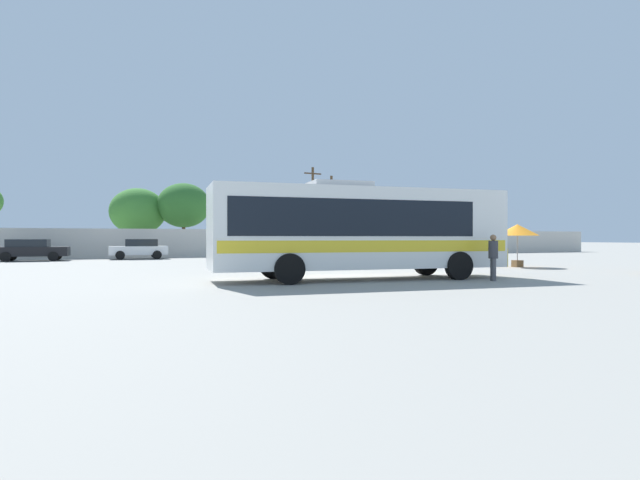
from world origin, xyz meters
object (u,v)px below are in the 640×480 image
at_px(attendant_by_bus_door, 493,255).
at_px(roadside_tree_right, 307,214).
at_px(roadside_tree_midleft, 138,211).
at_px(utility_pole_near, 331,213).
at_px(parked_car_leftmost_black, 31,249).
at_px(roadside_tree_midright, 184,205).
at_px(utility_pole_far, 313,209).
at_px(coach_bus_white_yellow, 357,228).
at_px(parked_car_second_white, 139,248).
at_px(vendor_umbrella_secondary_orange, 517,231).

bearing_deg(attendant_by_bus_door, roadside_tree_right, 80.45).
bearing_deg(roadside_tree_midleft, utility_pole_near, -15.64).
xyz_separation_m(parked_car_leftmost_black, roadside_tree_midright, (11.00, 8.26, 3.71)).
distance_m(utility_pole_near, roadside_tree_right, 5.40).
bearing_deg(utility_pole_far, roadside_tree_midleft, 168.20).
xyz_separation_m(coach_bus_white_yellow, parked_car_leftmost_black, (-13.58, 21.97, -1.14)).
relative_size(attendant_by_bus_door, utility_pole_near, 0.23).
relative_size(attendant_by_bus_door, parked_car_second_white, 0.42).
relative_size(attendant_by_bus_door, parked_car_leftmost_black, 0.37).
bearing_deg(coach_bus_white_yellow, attendant_by_bus_door, -28.75).
height_order(vendor_umbrella_secondary_orange, utility_pole_far, utility_pole_far).
xyz_separation_m(vendor_umbrella_secondary_orange, utility_pole_far, (-2.36, 24.03, 2.40)).
height_order(parked_car_second_white, utility_pole_far, utility_pole_far).
relative_size(utility_pole_near, roadside_tree_midleft, 1.23).
height_order(attendant_by_bus_door, vendor_umbrella_secondary_orange, vendor_umbrella_secondary_orange).
height_order(attendant_by_bus_door, parked_car_leftmost_black, attendant_by_bus_door).
xyz_separation_m(utility_pole_far, roadside_tree_midright, (-11.74, 2.07, 0.16)).
bearing_deg(attendant_by_bus_door, utility_pole_far, 80.91).
bearing_deg(roadside_tree_right, vendor_umbrella_secondary_orange, -87.03).
relative_size(coach_bus_white_yellow, roadside_tree_right, 1.97).
xyz_separation_m(coach_bus_white_yellow, utility_pole_near, (10.47, 26.69, 1.95)).
bearing_deg(roadside_tree_midright, coach_bus_white_yellow, -85.12).
distance_m(attendant_by_bus_door, parked_car_second_white, 27.13).
bearing_deg(roadside_tree_right, utility_pole_near, -85.78).
relative_size(attendant_by_bus_door, roadside_tree_midleft, 0.28).
xyz_separation_m(coach_bus_white_yellow, roadside_tree_right, (10.07, 32.07, 2.13)).
bearing_deg(vendor_umbrella_secondary_orange, utility_pole_far, 95.60).
bearing_deg(roadside_tree_midright, attendant_by_bus_door, -78.10).
height_order(parked_car_second_white, roadside_tree_midleft, roadside_tree_midleft).
xyz_separation_m(parked_car_leftmost_black, utility_pole_near, (24.05, 4.72, 3.09)).
xyz_separation_m(roadside_tree_midright, roadside_tree_right, (12.65, 1.84, -0.45)).
xyz_separation_m(coach_bus_white_yellow, vendor_umbrella_secondary_orange, (11.52, 4.13, 0.01)).
bearing_deg(parked_car_second_white, roadside_tree_midright, 62.06).
xyz_separation_m(parked_car_second_white, roadside_tree_midleft, (0.26, 8.97, 3.16)).
bearing_deg(attendant_by_bus_door, parked_car_second_white, 113.90).
height_order(parked_car_leftmost_black, roadside_tree_midright, roadside_tree_midright).
relative_size(coach_bus_white_yellow, roadside_tree_midleft, 1.87).
distance_m(attendant_by_bus_door, roadside_tree_midleft, 35.56).
distance_m(parked_car_second_white, roadside_tree_midright, 9.56).
height_order(attendant_by_bus_door, roadside_tree_midright, roadside_tree_midright).
bearing_deg(utility_pole_near, roadside_tree_midleft, 164.36).
relative_size(utility_pole_far, roadside_tree_midleft, 1.38).
distance_m(parked_car_leftmost_black, roadside_tree_right, 25.92).
distance_m(utility_pole_near, roadside_tree_midleft, 17.57).
bearing_deg(utility_pole_far, attendant_by_bus_door, -99.09).
bearing_deg(roadside_tree_midright, roadside_tree_midleft, 162.84).
relative_size(attendant_by_bus_door, utility_pole_far, 0.20).
bearing_deg(roadside_tree_right, attendant_by_bus_door, -99.55).
distance_m(utility_pole_near, roadside_tree_midright, 13.54).
relative_size(roadside_tree_midright, roadside_tree_right, 1.14).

